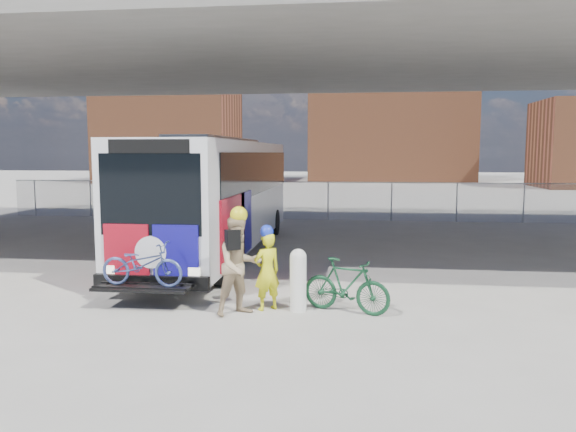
% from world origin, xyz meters
% --- Properties ---
extents(ground, '(160.00, 160.00, 0.00)m').
position_xyz_m(ground, '(0.00, 0.00, 0.00)').
color(ground, '#9E9991').
rests_on(ground, ground).
extents(bus, '(2.67, 12.92, 3.69)m').
position_xyz_m(bus, '(-2.00, 2.66, 2.11)').
color(bus, silver).
rests_on(bus, ground).
extents(overpass, '(40.00, 16.00, 7.95)m').
position_xyz_m(overpass, '(0.00, 4.00, 6.54)').
color(overpass, '#605E59').
rests_on(overpass, ground).
extents(chainlink_fence, '(30.00, 0.06, 30.00)m').
position_xyz_m(chainlink_fence, '(0.00, 12.00, 1.42)').
color(chainlink_fence, gray).
rests_on(chainlink_fence, ground).
extents(brick_buildings, '(54.00, 22.00, 12.00)m').
position_xyz_m(brick_buildings, '(1.23, 48.23, 5.42)').
color(brick_buildings, brown).
rests_on(brick_buildings, ground).
extents(smokestack, '(2.20, 2.20, 25.00)m').
position_xyz_m(smokestack, '(14.00, 55.00, 12.50)').
color(smokestack, brown).
rests_on(smokestack, ground).
extents(bollard, '(0.34, 0.34, 1.29)m').
position_xyz_m(bollard, '(1.21, -3.66, 0.69)').
color(bollard, white).
rests_on(bollard, ground).
extents(cyclist_hivis, '(0.70, 0.66, 1.77)m').
position_xyz_m(cyclist_hivis, '(0.56, -3.66, 0.85)').
color(cyclist_hivis, yellow).
rests_on(cyclist_hivis, ground).
extents(cyclist_tan, '(1.22, 1.19, 2.18)m').
position_xyz_m(cyclist_tan, '(0.07, -4.06, 1.03)').
color(cyclist_tan, tan).
rests_on(cyclist_tan, ground).
extents(bike_parked, '(1.91, 1.13, 1.11)m').
position_xyz_m(bike_parked, '(2.19, -3.66, 0.55)').
color(bike_parked, '#154327').
rests_on(bike_parked, ground).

